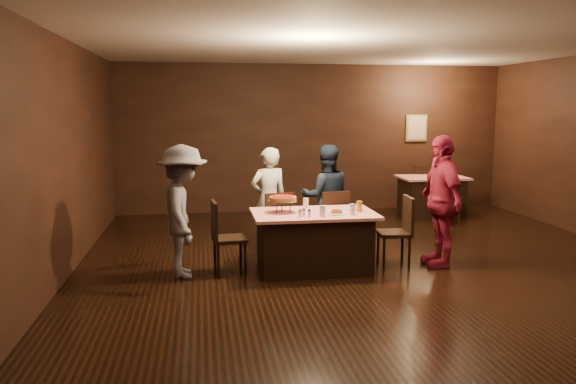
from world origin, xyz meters
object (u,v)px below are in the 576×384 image
at_px(back_table, 432,196).
at_px(glass_amber, 359,206).
at_px(main_table, 314,241).
at_px(chair_end_left, 230,237).
at_px(chair_end_right, 394,232).
at_px(glass_front_left, 322,211).
at_px(chair_far_right, 330,222).
at_px(chair_back_far, 420,187).
at_px(diner_grey_knit, 183,211).
at_px(glass_back, 306,203).
at_px(pizza_stand, 283,199).
at_px(diner_red_shirt, 441,201).
at_px(diner_white_jacket, 269,199).
at_px(plate_empty, 352,209).
at_px(chair_back_near, 447,197).
at_px(glass_front_right, 352,209).
at_px(chair_far_left, 276,224).
at_px(diner_navy_hoodie, 326,197).

relative_size(back_table, glass_amber, 9.29).
xyz_separation_m(main_table, chair_end_left, (-1.10, 0.00, 0.09)).
relative_size(back_table, chair_end_right, 1.37).
distance_m(chair_end_right, glass_front_left, 1.15).
bearing_deg(chair_far_right, chair_end_right, 122.31).
height_order(main_table, chair_back_far, chair_back_far).
height_order(diner_grey_knit, glass_back, diner_grey_knit).
distance_m(chair_end_right, pizza_stand, 1.57).
bearing_deg(glass_back, pizza_stand, -144.46).
bearing_deg(diner_red_shirt, diner_white_jacket, -119.83).
bearing_deg(diner_grey_knit, main_table, -92.38).
bearing_deg(plate_empty, chair_end_right, -15.26).
bearing_deg(chair_end_right, glass_amber, -79.76).
bearing_deg(chair_end_right, glass_front_left, -69.53).
distance_m(chair_back_near, glass_front_right, 3.99).
distance_m(plate_empty, glass_front_left, 0.68).
height_order(chair_end_right, diner_grey_knit, diner_grey_knit).
height_order(back_table, diner_grey_knit, diner_grey_knit).
distance_m(chair_far_left, glass_amber, 1.33).
distance_m(chair_far_left, diner_navy_hoodie, 0.95).
distance_m(diner_white_jacket, plate_empty, 1.41).
height_order(chair_far_right, glass_front_left, chair_far_right).
bearing_deg(glass_front_left, plate_empty, 41.99).
bearing_deg(glass_front_right, chair_back_near, 48.28).
bearing_deg(glass_back, back_table, 44.73).
distance_m(glass_amber, glass_back, 0.74).
distance_m(chair_far_right, chair_back_near, 3.33).
xyz_separation_m(chair_end_right, chair_back_far, (1.99, 4.01, 0.00)).
xyz_separation_m(chair_far_left, glass_front_right, (0.85, -1.00, 0.37)).
relative_size(chair_far_right, diner_navy_hoodie, 0.60).
height_order(chair_far_left, glass_back, chair_far_left).
bearing_deg(chair_end_left, plate_empty, -90.20).
height_order(chair_far_right, glass_back, chair_far_right).
distance_m(chair_end_right, diner_navy_hoodie, 1.35).
distance_m(chair_back_near, diner_grey_knit, 5.52).
xyz_separation_m(chair_far_right, diner_white_jacket, (-0.85, 0.39, 0.30)).
relative_size(chair_end_right, diner_navy_hoodie, 0.60).
relative_size(main_table, chair_back_far, 1.68).
xyz_separation_m(diner_navy_hoodie, glass_front_left, (-0.37, -1.42, 0.05)).
bearing_deg(chair_end_right, main_table, -85.47).
distance_m(chair_end_left, pizza_stand, 0.85).
bearing_deg(glass_front_right, chair_back_far, 58.21).
distance_m(main_table, plate_empty, 0.69).
xyz_separation_m(plate_empty, glass_front_left, (-0.50, -0.45, 0.06)).
bearing_deg(diner_navy_hoodie, chair_back_far, -129.39).
distance_m(chair_far_left, pizza_stand, 0.85).
distance_m(diner_red_shirt, pizza_stand, 2.13).
bearing_deg(chair_back_near, main_table, -145.47).
bearing_deg(back_table, diner_navy_hoodie, -139.41).
bearing_deg(diner_white_jacket, plate_empty, 120.53).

